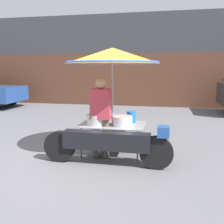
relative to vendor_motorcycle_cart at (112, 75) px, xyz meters
name	(u,v)px	position (x,y,z in m)	size (l,w,h in m)	color
ground_plane	(85,161)	(-0.45, -0.39, -1.60)	(36.00, 36.00, 0.00)	slate
shopfront_building	(135,61)	(-0.45, 7.84, 0.48)	(28.00, 2.06, 4.18)	#38383D
vendor_motorcycle_cart	(112,75)	(0.00, 0.00, 0.00)	(2.36, 1.82, 2.12)	black
vendor_person	(101,114)	(-0.19, -0.14, -0.73)	(0.38, 0.22, 1.56)	#4C473D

